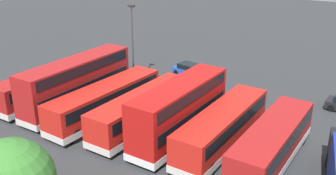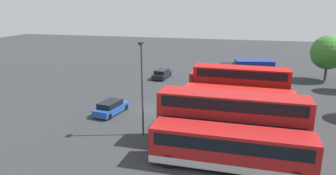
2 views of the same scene
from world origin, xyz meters
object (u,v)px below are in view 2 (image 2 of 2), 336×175
object	(u,v)px
bus_single_deck_fifth	(238,114)
waste_bin_yellow	(165,104)
lamp_post_tall	(142,82)
bus_single_deck_fourth	(237,101)
car_small_green	(111,107)
car_hatchback_silver	(162,74)
bus_single_deck_near_end	(240,78)
bus_single_deck_second	(235,85)
bus_double_decker_sixth	(231,119)
bus_double_decker_third	(240,85)
bus_single_deck_seventh	(230,147)
box_truck_blue	(248,70)

from	to	relation	value
bus_single_deck_fifth	waste_bin_yellow	world-z (taller)	bus_single_deck_fifth
bus_single_deck_fifth	lamp_post_tall	xyz separation A→B (m)	(3.02, -8.19, 3.25)
bus_single_deck_fourth	car_small_green	xyz separation A→B (m)	(2.46, -13.07, -0.92)
bus_single_deck_fourth	car_hatchback_silver	size ratio (longest dim) A/B	2.54
bus_single_deck_near_end	bus_single_deck_fourth	world-z (taller)	same
bus_single_deck_second	bus_double_decker_sixth	bearing A→B (deg)	0.65
bus_double_decker_third	bus_single_deck_fourth	world-z (taller)	bus_double_decker_third
car_small_green	lamp_post_tall	world-z (taller)	lamp_post_tall
bus_single_deck_second	bus_double_decker_sixth	size ratio (longest dim) A/B	0.95
bus_single_deck_fifth	car_hatchback_silver	distance (m)	21.82
car_small_green	waste_bin_yellow	distance (m)	5.99
bus_single_deck_near_end	bus_single_deck_second	world-z (taller)	same
bus_single_deck_fifth	car_hatchback_silver	size ratio (longest dim) A/B	2.69
bus_single_deck_near_end	bus_double_decker_third	xyz separation A→B (m)	(7.16, 0.17, 0.83)
bus_single_deck_near_end	bus_single_deck_second	size ratio (longest dim) A/B	0.96
bus_single_deck_near_end	bus_single_deck_second	xyz separation A→B (m)	(3.87, -0.46, 0.00)
bus_double_decker_sixth	lamp_post_tall	bearing A→B (deg)	-94.64
bus_single_deck_near_end	bus_single_deck_seventh	world-z (taller)	same
bus_single_deck_near_end	car_hatchback_silver	bearing A→B (deg)	-106.95
bus_single_deck_near_end	box_truck_blue	distance (m)	5.26
lamp_post_tall	waste_bin_yellow	distance (m)	8.59
bus_single_deck_second	box_truck_blue	world-z (taller)	box_truck_blue
box_truck_blue	waste_bin_yellow	size ratio (longest dim) A/B	8.24
bus_single_deck_near_end	bus_single_deck_fifth	bearing A→B (deg)	0.62
bus_single_deck_near_end	bus_single_deck_seventh	size ratio (longest dim) A/B	0.95
bus_double_decker_third	car_hatchback_silver	xyz separation A→B (m)	(-10.81, -12.14, -1.75)
bus_single_deck_second	bus_double_decker_third	bearing A→B (deg)	10.89
waste_bin_yellow	bus_single_deck_fifth	bearing A→B (deg)	61.58
box_truck_blue	bus_single_deck_second	bearing A→B (deg)	-9.71
car_hatchback_silver	lamp_post_tall	distance (m)	21.90
bus_single_deck_near_end	waste_bin_yellow	size ratio (longest dim) A/B	11.48
bus_single_deck_second	bus_single_deck_fifth	xyz separation A→B (m)	(10.59, 0.62, 0.00)
bus_single_deck_fourth	lamp_post_tall	xyz separation A→B (m)	(6.81, -8.04, 3.25)
box_truck_blue	bus_double_decker_third	bearing A→B (deg)	-4.24
car_hatchback_silver	box_truck_blue	bearing A→B (deg)	96.54
bus_single_deck_near_end	car_small_green	xyz separation A→B (m)	(13.13, -13.07, -0.92)
bus_single_deck_fifth	box_truck_blue	bearing A→B (deg)	177.29
bus_double_decker_third	waste_bin_yellow	world-z (taller)	bus_double_decker_third
bus_single_deck_fourth	waste_bin_yellow	xyz separation A→B (m)	(-0.57, -7.90, -1.15)
bus_double_decker_third	box_truck_blue	distance (m)	12.36
bus_double_decker_third	bus_double_decker_sixth	size ratio (longest dim) A/B	0.89
lamp_post_tall	waste_bin_yellow	bearing A→B (deg)	178.93
lamp_post_tall	bus_single_deck_near_end	bearing A→B (deg)	155.31
box_truck_blue	bus_single_deck_near_end	bearing A→B (deg)	-11.90
bus_single_deck_fifth	waste_bin_yellow	bearing A→B (deg)	-118.42
bus_double_decker_sixth	bus_single_deck_seventh	xyz separation A→B (m)	(3.51, 0.16, -0.83)
waste_bin_yellow	lamp_post_tall	bearing A→B (deg)	-1.07
bus_double_decker_third	bus_single_deck_fifth	world-z (taller)	bus_double_decker_third
bus_single_deck_second	car_hatchback_silver	bearing A→B (deg)	-123.16
bus_double_decker_sixth	car_small_green	world-z (taller)	bus_double_decker_sixth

